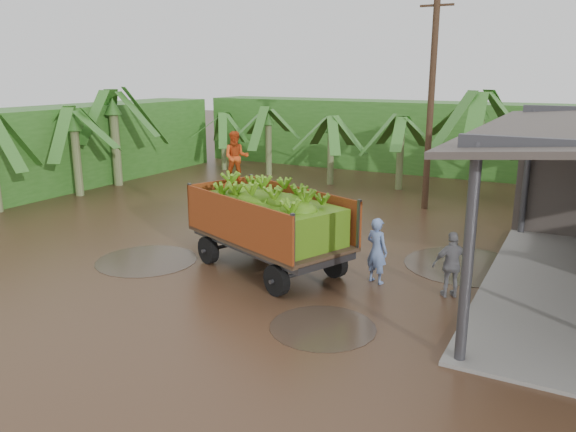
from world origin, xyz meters
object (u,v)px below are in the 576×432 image
(man_grey, at_px, (452,265))
(utility_pole, at_px, (431,102))
(man_blue, at_px, (377,250))
(banana_trailer, at_px, (268,220))

(man_grey, height_order, utility_pole, utility_pole)
(utility_pole, bearing_deg, man_grey, -71.30)
(man_blue, xyz_separation_m, utility_pole, (-0.98, 8.29, 3.21))
(man_blue, distance_m, utility_pole, 8.94)
(banana_trailer, distance_m, man_blue, 2.91)
(banana_trailer, height_order, man_grey, banana_trailer)
(banana_trailer, xyz_separation_m, utility_pole, (1.84, 8.75, 2.67))
(banana_trailer, xyz_separation_m, man_blue, (2.82, 0.46, -0.53))
(man_blue, bearing_deg, banana_trailer, 28.92)
(man_blue, height_order, utility_pole, utility_pole)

